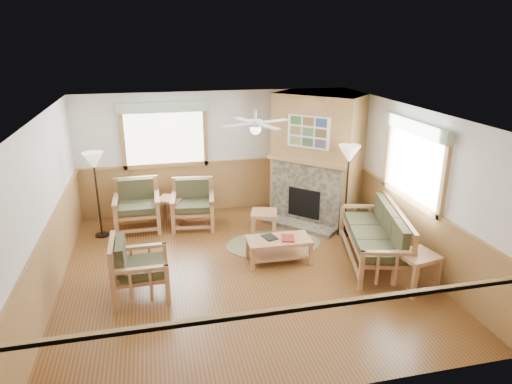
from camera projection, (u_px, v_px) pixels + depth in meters
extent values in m
cube|color=brown|center=(243.00, 270.00, 7.88)|extent=(6.00, 6.00, 0.01)
cube|color=white|center=(241.00, 113.00, 7.00)|extent=(6.00, 6.00, 0.01)
cube|color=white|center=(216.00, 152.00, 10.20)|extent=(6.00, 0.02, 2.70)
cube|color=white|center=(298.00, 292.00, 4.68)|extent=(6.00, 0.02, 2.70)
cube|color=white|center=(45.00, 211.00, 6.81)|extent=(0.02, 6.00, 2.70)
cube|color=white|center=(408.00, 183.00, 8.07)|extent=(0.02, 6.00, 2.70)
cylinder|color=brown|center=(274.00, 244.00, 8.83)|extent=(1.96, 1.96, 0.01)
cube|color=maroon|center=(288.00, 237.00, 7.99)|extent=(0.29, 0.35, 0.03)
cube|color=black|center=(270.00, 237.00, 8.04)|extent=(0.27, 0.31, 0.03)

